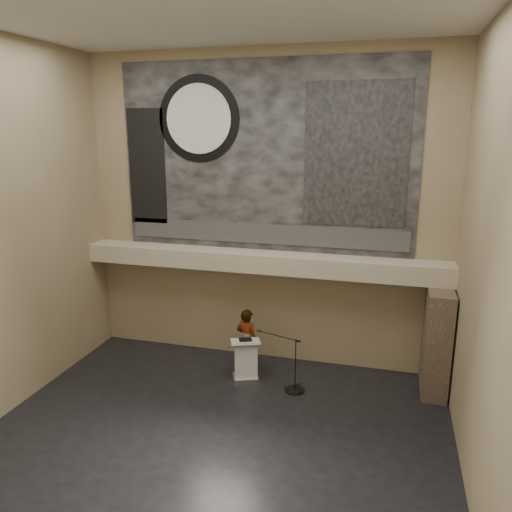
% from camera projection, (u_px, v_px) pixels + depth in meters
% --- Properties ---
extents(floor, '(10.00, 10.00, 0.00)m').
position_uv_depth(floor, '(217.00, 432.00, 10.90)').
color(floor, black).
rests_on(floor, ground).
extents(ceiling, '(10.00, 10.00, 0.00)m').
position_uv_depth(ceiling, '(208.00, 9.00, 8.80)').
color(ceiling, silver).
rests_on(ceiling, wall_back).
extents(wall_back, '(10.00, 0.02, 8.50)m').
position_uv_depth(wall_back, '(264.00, 212.00, 13.59)').
color(wall_back, '#827152').
rests_on(wall_back, floor).
extents(wall_front, '(10.00, 0.02, 8.50)m').
position_uv_depth(wall_front, '(101.00, 313.00, 6.11)').
color(wall_front, '#827152').
rests_on(wall_front, floor).
extents(wall_left, '(0.02, 8.00, 8.50)m').
position_uv_depth(wall_left, '(3.00, 230.00, 11.13)').
color(wall_left, '#827152').
rests_on(wall_left, floor).
extents(wall_right, '(0.02, 8.00, 8.50)m').
position_uv_depth(wall_right, '(487.00, 260.00, 8.57)').
color(wall_right, '#827152').
rests_on(wall_right, floor).
extents(soffit, '(10.00, 0.80, 0.50)m').
position_uv_depth(soffit, '(260.00, 261.00, 13.54)').
color(soffit, tan).
rests_on(soffit, wall_back).
extents(sprinkler_left, '(0.04, 0.04, 0.06)m').
position_uv_depth(sprinkler_left, '(204.00, 268.00, 13.97)').
color(sprinkler_left, '#B2893D').
rests_on(sprinkler_left, soffit).
extents(sprinkler_right, '(0.04, 0.04, 0.06)m').
position_uv_depth(sprinkler_right, '(329.00, 277.00, 13.07)').
color(sprinkler_right, '#B2893D').
rests_on(sprinkler_right, soffit).
extents(banner, '(8.00, 0.05, 5.00)m').
position_uv_depth(banner, '(264.00, 158.00, 13.20)').
color(banner, black).
rests_on(banner, wall_back).
extents(banner_text_strip, '(7.76, 0.02, 0.55)m').
position_uv_depth(banner_text_strip, '(263.00, 234.00, 13.67)').
color(banner_text_strip, '#303030').
rests_on(banner_text_strip, banner).
extents(banner_clock_rim, '(2.30, 0.02, 2.30)m').
position_uv_depth(banner_clock_rim, '(199.00, 119.00, 13.38)').
color(banner_clock_rim, black).
rests_on(banner_clock_rim, banner).
extents(banner_clock_face, '(1.84, 0.02, 1.84)m').
position_uv_depth(banner_clock_face, '(198.00, 119.00, 13.36)').
color(banner_clock_face, silver).
rests_on(banner_clock_face, banner).
extents(banner_building_print, '(2.60, 0.02, 3.60)m').
position_uv_depth(banner_building_print, '(356.00, 155.00, 12.53)').
color(banner_building_print, black).
rests_on(banner_building_print, banner).
extents(banner_brick_print, '(1.10, 0.02, 3.20)m').
position_uv_depth(banner_brick_print, '(147.00, 167.00, 14.11)').
color(banner_brick_print, black).
rests_on(banner_brick_print, banner).
extents(stone_pier, '(0.60, 1.40, 2.70)m').
position_uv_depth(stone_pier, '(437.00, 341.00, 12.32)').
color(stone_pier, '#3F3126').
rests_on(stone_pier, floor).
extents(lectern, '(0.89, 0.77, 1.14)m').
position_uv_depth(lectern, '(246.00, 359.00, 13.13)').
color(lectern, silver).
rests_on(lectern, floor).
extents(binder, '(0.41, 0.38, 0.04)m').
position_uv_depth(binder, '(245.00, 340.00, 12.96)').
color(binder, black).
rests_on(binder, lectern).
extents(papers, '(0.23, 0.31, 0.00)m').
position_uv_depth(papers, '(241.00, 341.00, 12.95)').
color(papers, white).
rests_on(papers, lectern).
extents(speaker_person, '(0.74, 0.59, 1.77)m').
position_uv_depth(speaker_person, '(247.00, 340.00, 13.51)').
color(speaker_person, white).
rests_on(speaker_person, floor).
extents(mic_stand, '(1.34, 0.62, 1.41)m').
position_uv_depth(mic_stand, '(294.00, 383.00, 12.62)').
color(mic_stand, black).
rests_on(mic_stand, floor).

